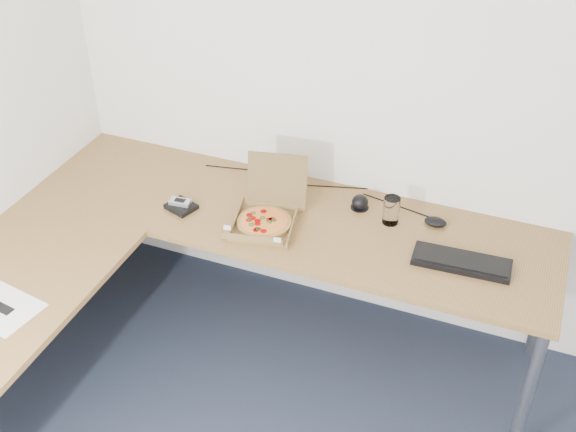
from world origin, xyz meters
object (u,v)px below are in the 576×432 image
at_px(pizza_box, 266,218).
at_px(drinking_glass, 391,210).
at_px(keyboard, 462,262).
at_px(wallet, 181,207).
at_px(desk, 183,258).

xyz_separation_m(pizza_box, drinking_glass, (0.53, 0.22, 0.03)).
height_order(keyboard, wallet, keyboard).
xyz_separation_m(desk, drinking_glass, (0.78, 0.55, 0.10)).
bearing_deg(keyboard, desk, -165.09).
bearing_deg(keyboard, pizza_box, 179.73).
xyz_separation_m(pizza_box, wallet, (-0.42, -0.03, -0.02)).
bearing_deg(pizza_box, wallet, 172.82).
relative_size(desk, keyboard, 6.05).
relative_size(pizza_box, wallet, 2.48).
relative_size(desk, pizza_box, 7.72).
bearing_deg(drinking_glass, keyboard, -27.07).
distance_m(pizza_box, wallet, 0.42).
relative_size(drinking_glass, wallet, 1.03).
height_order(drinking_glass, wallet, drinking_glass).
bearing_deg(wallet, pizza_box, 23.96).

